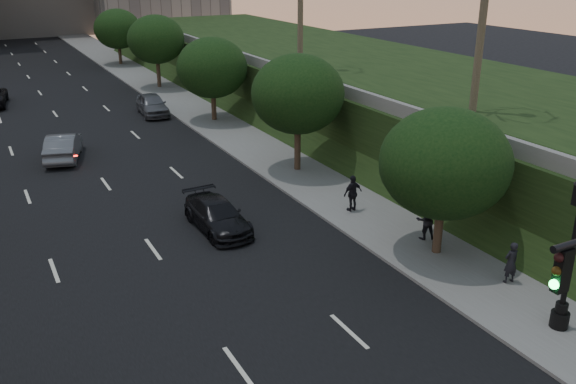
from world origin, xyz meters
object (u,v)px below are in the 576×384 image
street_lamp (571,260)px  sedan_near_right (217,215)px  pedestrian_a (511,262)px  pedestrian_b (426,220)px  sedan_mid_left (63,146)px  sedan_far_right (152,105)px  pedestrian_c (353,193)px

street_lamp → sedan_near_right: (-6.96, 12.85, -1.95)m
pedestrian_a → pedestrian_b: size_ratio=0.94×
sedan_mid_left → pedestrian_a: size_ratio=2.99×
sedan_far_right → pedestrian_a: bearing=-78.5°
pedestrian_a → pedestrian_b: bearing=-80.2°
pedestrian_c → street_lamp: bearing=87.1°
sedan_far_right → pedestrian_c: size_ratio=2.70×
sedan_far_right → pedestrian_a: size_ratio=2.94×
pedestrian_c → sedan_mid_left: bearing=-60.3°
sedan_near_right → pedestrian_b: (7.48, -5.43, 0.35)m
pedestrian_b → pedestrian_c: (-1.04, 4.09, 0.02)m
street_lamp → pedestrian_a: size_ratio=3.41×
pedestrian_a → sedan_mid_left: bearing=-57.0°
sedan_mid_left → street_lamp: bearing=129.2°
sedan_near_right → pedestrian_c: bearing=-13.0°
pedestrian_a → pedestrian_b: (-0.30, 4.48, 0.06)m
street_lamp → sedan_mid_left: bearing=113.0°
sedan_mid_left → pedestrian_a: 26.89m
pedestrian_a → street_lamp: bearing=80.5°
sedan_mid_left → pedestrian_a: bearing=133.3°
street_lamp → sedan_far_right: 35.54m
pedestrian_b → sedan_mid_left: bearing=-39.0°
street_lamp → sedan_mid_left: (-11.40, 26.89, -1.82)m
sedan_far_right → sedan_near_right: bearing=-94.9°
street_lamp → pedestrian_b: bearing=86.0°
sedan_mid_left → sedan_near_right: (4.44, -14.04, -0.13)m
sedan_near_right → pedestrian_a: pedestrian_a is taller
sedan_far_right → pedestrian_c: bearing=-79.0°
sedan_far_right → pedestrian_a: 32.66m
sedan_near_right → sedan_far_right: 22.75m
sedan_mid_left → pedestrian_c: (10.88, -15.38, 0.23)m
sedan_far_right → pedestrian_b: (3.94, -27.90, 0.20)m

